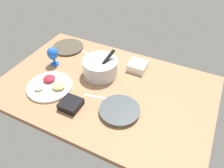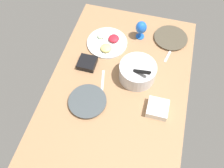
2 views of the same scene
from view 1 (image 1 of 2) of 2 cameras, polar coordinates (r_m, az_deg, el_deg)
The scene contains 10 objects.
ground_plane at distance 168.29cm, azimuth -1.78°, elevation -1.23°, with size 160.00×104.00×4.00cm, color #99704C.
dinner_plate_left at distance 213.01cm, azimuth -11.32°, elevation 9.32°, with size 28.43×28.43×1.94cm.
dinner_plate_right at distance 148.30cm, azimuth 1.96°, elevation -6.86°, with size 27.52×27.52×2.98cm.
mixing_bowl at distance 174.17cm, azimuth -3.08°, elevation 4.45°, with size 27.62×27.62×20.10cm.
fruit_platter at distance 171.86cm, azimuth -15.72°, elevation -0.41°, with size 33.94×33.94×5.60cm.
hurricane_glass_blue at distance 189.23cm, azimuth -15.08°, elevation 7.50°, with size 9.18×9.18×16.52cm.
square_bowl_black at distance 153.14cm, azimuth -10.63°, elevation -5.11°, with size 13.62×13.62×4.91cm.
square_bowl_white at distance 182.90cm, azimuth 6.66°, elevation 4.75°, with size 14.51×14.51×6.04cm.
fork_by_left_plate at distance 205.25cm, azimuth -7.21°, elevation 8.24°, with size 18.00×1.80×0.60cm, color silver.
fork_by_right_plate at distance 159.13cm, azimuth -4.13°, elevation -3.33°, with size 18.00×1.80×0.60cm, color silver.
Camera 1 is at (59.21, -107.63, 113.03)cm, focal length 35.30 mm.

